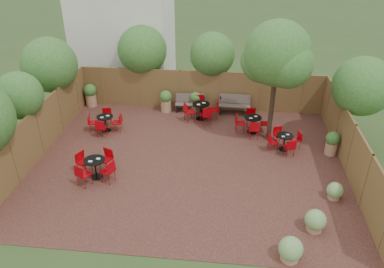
# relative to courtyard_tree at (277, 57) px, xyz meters

# --- Properties ---
(ground) EXTENTS (80.00, 80.00, 0.00)m
(ground) POSITION_rel_courtyard_tree_xyz_m (-3.23, -2.25, -3.67)
(ground) COLOR #354F23
(ground) RESTS_ON ground
(courtyard_paving) EXTENTS (12.00, 10.00, 0.02)m
(courtyard_paving) POSITION_rel_courtyard_tree_xyz_m (-3.23, -2.25, -3.66)
(courtyard_paving) COLOR #321714
(courtyard_paving) RESTS_ON ground
(fence_back) EXTENTS (12.00, 0.08, 2.00)m
(fence_back) POSITION_rel_courtyard_tree_xyz_m (-3.23, 2.75, -2.67)
(fence_back) COLOR brown
(fence_back) RESTS_ON ground
(fence_left) EXTENTS (0.08, 10.00, 2.00)m
(fence_left) POSITION_rel_courtyard_tree_xyz_m (-9.23, -2.25, -2.67)
(fence_left) COLOR brown
(fence_left) RESTS_ON ground
(fence_right) EXTENTS (0.08, 10.00, 2.00)m
(fence_right) POSITION_rel_courtyard_tree_xyz_m (2.77, -2.25, -2.67)
(fence_right) COLOR brown
(fence_right) RESTS_ON ground
(neighbour_building) EXTENTS (5.00, 4.00, 8.00)m
(neighbour_building) POSITION_rel_courtyard_tree_xyz_m (-7.73, 5.75, 0.33)
(neighbour_building) COLOR silver
(neighbour_building) RESTS_ON ground
(overhang_foliage) EXTENTS (15.79, 10.74, 2.63)m
(overhang_foliage) POSITION_rel_courtyard_tree_xyz_m (-5.31, 0.31, -0.96)
(overhang_foliage) COLOR #326721
(overhang_foliage) RESTS_ON ground
(courtyard_tree) EXTENTS (2.77, 2.67, 5.12)m
(courtyard_tree) POSITION_rel_courtyard_tree_xyz_m (0.00, 0.00, 0.00)
(courtyard_tree) COLOR black
(courtyard_tree) RESTS_ON courtyard_paving
(park_bench_left) EXTENTS (1.49, 0.57, 0.90)m
(park_bench_left) POSITION_rel_courtyard_tree_xyz_m (-3.70, 2.37, -3.18)
(park_bench_left) COLOR brown
(park_bench_left) RESTS_ON courtyard_paving
(park_bench_right) EXTENTS (1.53, 0.51, 0.94)m
(park_bench_right) POSITION_rel_courtyard_tree_xyz_m (-1.52, 2.38, -3.16)
(park_bench_right) COLOR brown
(park_bench_right) RESTS_ON courtyard_paving
(bistro_tables) EXTENTS (9.29, 6.86, 0.93)m
(bistro_tables) POSITION_rel_courtyard_tree_xyz_m (-3.54, -0.45, -3.21)
(bistro_tables) COLOR black
(bistro_tables) RESTS_ON courtyard_paving
(planters) EXTENTS (11.84, 4.09, 1.17)m
(planters) POSITION_rel_courtyard_tree_xyz_m (-4.36, 1.66, -3.06)
(planters) COLOR #A87654
(planters) RESTS_ON courtyard_paving
(low_shrubs) EXTENTS (2.44, 3.55, 0.74)m
(low_shrubs) POSITION_rel_courtyard_tree_xyz_m (0.88, -5.77, -3.31)
(low_shrubs) COLOR #A87654
(low_shrubs) RESTS_ON courtyard_paving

